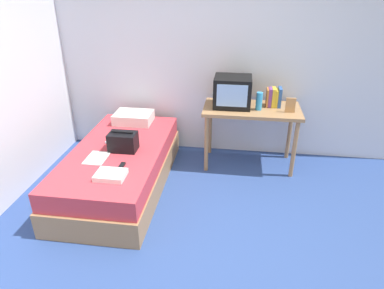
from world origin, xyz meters
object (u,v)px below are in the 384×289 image
picture_frame (290,105)px  pillow (134,118)px  tv (232,92)px  remote_dark (121,167)px  handbag (123,142)px  magazine (97,158)px  book_row (274,97)px  desk (251,115)px  folded_towel (111,175)px  bed (120,167)px  remote_silver (109,141)px  water_bottle (259,101)px

picture_frame → pillow: 1.96m
tv → remote_dark: tv is taller
picture_frame → handbag: picture_frame is taller
magazine → remote_dark: (0.32, -0.15, 0.01)m
handbag → book_row: bearing=27.1°
desk → magazine: desk is taller
desk → folded_towel: size_ratio=4.14×
bed → folded_towel: folded_towel is taller
magazine → remote_dark: bearing=-25.1°
magazine → remote_dark: size_ratio=1.86×
book_row → remote_dark: book_row is taller
bed → magazine: 0.39m
tv → remote_dark: 1.62m
desk → remote_dark: bearing=-138.9°
tv → pillow: bearing=-179.8°
handbag → remote_silver: 0.31m
pillow → remote_dark: bearing=-79.4°
handbag → desk: bearing=28.3°
bed → desk: size_ratio=1.72×
remote_silver → folded_towel: size_ratio=0.51×
book_row → remote_dark: bearing=-141.8°
book_row → pillow: book_row is taller
desk → water_bottle: (0.07, -0.06, 0.21)m
bed → magazine: size_ratio=6.90×
handbag → folded_towel: size_ratio=1.07×
water_bottle → pillow: (-1.58, 0.08, -0.33)m
book_row → handbag: 1.86m
magazine → pillow: bearing=84.1°
handbag → magazine: bearing=-134.3°
book_row → folded_towel: (-1.58, -1.40, -0.38)m
book_row → folded_towel: bearing=-138.4°
book_row → handbag: bearing=-152.9°
handbag → magazine: size_ratio=1.03×
water_bottle → book_row: (0.18, 0.15, 0.01)m
bed → tv: size_ratio=4.55×
folded_towel → remote_silver: bearing=111.8°
handbag → folded_towel: handbag is taller
pillow → handbag: handbag is taller
desk → magazine: (-1.60, -0.97, -0.19)m
desk → magazine: bearing=-148.8°
book_row → magazine: 2.18m
remote_dark → remote_silver: bearing=121.2°
book_row → desk: bearing=-160.3°
water_bottle → picture_frame: size_ratio=1.22×
tv → magazine: tv is taller
book_row → magazine: bearing=-150.2°
desk → bed: bearing=-153.9°
picture_frame → folded_towel: size_ratio=0.62×
desk → folded_towel: 1.87m
bed → remote_silver: size_ratio=13.89×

